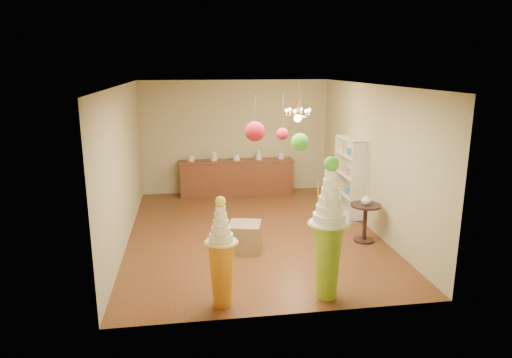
{
  "coord_description": "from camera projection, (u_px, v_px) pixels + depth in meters",
  "views": [
    {
      "loc": [
        -1.26,
        -8.82,
        3.37
      ],
      "look_at": [
        0.07,
        0.0,
        1.14
      ],
      "focal_mm": 32.0,
      "sensor_mm": 36.0,
      "label": 1
    }
  ],
  "objects": [
    {
      "name": "wall_left",
      "position": [
        123.0,
        166.0,
        8.74
      ],
      "size": [
        0.04,
        6.5,
        3.0
      ],
      "primitive_type": "cube",
      "color": "tan",
      "rests_on": "ground"
    },
    {
      "name": "pom_red_left",
      "position": [
        255.0,
        131.0,
        6.77
      ],
      "size": [
        0.3,
        0.3,
        0.74
      ],
      "color": "#41382F",
      "rests_on": "ceiling"
    },
    {
      "name": "round_table",
      "position": [
        365.0,
        218.0,
        8.87
      ],
      "size": [
        0.61,
        0.61,
        0.76
      ],
      "rotation": [
        0.0,
        0.0,
        0.04
      ],
      "color": "black",
      "rests_on": "floor"
    },
    {
      "name": "wall_back",
      "position": [
        235.0,
        137.0,
        12.21
      ],
      "size": [
        5.0,
        0.04,
        3.0
      ],
      "primitive_type": "cube",
      "color": "tan",
      "rests_on": "ground"
    },
    {
      "name": "pedestal_orange",
      "position": [
        222.0,
        264.0,
        6.45
      ],
      "size": [
        0.53,
        0.53,
        1.63
      ],
      "rotation": [
        0.0,
        0.0,
        -0.22
      ],
      "color": "orange",
      "rests_on": "floor"
    },
    {
      "name": "ceiling",
      "position": [
        252.0,
        85.0,
        8.73
      ],
      "size": [
        6.5,
        6.5,
        0.0
      ],
      "primitive_type": "plane",
      "rotation": [
        3.14,
        0.0,
        0.0
      ],
      "color": "white",
      "rests_on": "ground"
    },
    {
      "name": "floor",
      "position": [
        253.0,
        232.0,
        9.46
      ],
      "size": [
        6.5,
        6.5,
        0.0
      ],
      "primitive_type": "plane",
      "color": "#5B3118",
      "rests_on": "ground"
    },
    {
      "name": "pom_red_right",
      "position": [
        283.0,
        134.0,
        7.13
      ],
      "size": [
        0.19,
        0.19,
        0.77
      ],
      "color": "#41382F",
      "rests_on": "ceiling"
    },
    {
      "name": "vase",
      "position": [
        366.0,
        199.0,
        8.78
      ],
      "size": [
        0.23,
        0.23,
        0.21
      ],
      "primitive_type": "imported",
      "rotation": [
        0.0,
        0.0,
        0.19
      ],
      "color": "beige",
      "rests_on": "round_table"
    },
    {
      "name": "pom_green_mid",
      "position": [
        300.0,
        142.0,
        6.86
      ],
      "size": [
        0.27,
        0.27,
        0.89
      ],
      "color": "#41382F",
      "rests_on": "ceiling"
    },
    {
      "name": "burlap_riser",
      "position": [
        245.0,
        237.0,
        8.49
      ],
      "size": [
        0.69,
        0.69,
        0.52
      ],
      "primitive_type": "cube",
      "rotation": [
        0.0,
        0.0,
        -0.24
      ],
      "color": "olive",
      "rests_on": "floor"
    },
    {
      "name": "wall_front",
      "position": [
        287.0,
        212.0,
        5.98
      ],
      "size": [
        5.0,
        0.04,
        3.0
      ],
      "primitive_type": "cube",
      "color": "tan",
      "rests_on": "ground"
    },
    {
      "name": "chandelier",
      "position": [
        298.0,
        116.0,
        9.94
      ],
      "size": [
        0.59,
        0.59,
        0.85
      ],
      "rotation": [
        0.0,
        0.0,
        0.01
      ],
      "color": "#DB994D",
      "rests_on": "ceiling"
    },
    {
      "name": "sideboard",
      "position": [
        237.0,
        176.0,
        12.19
      ],
      "size": [
        3.04,
        0.54,
        1.16
      ],
      "color": "brown",
      "rests_on": "floor"
    },
    {
      "name": "wall_right",
      "position": [
        371.0,
        158.0,
        9.46
      ],
      "size": [
        0.04,
        6.5,
        3.0
      ],
      "primitive_type": "cube",
      "color": "tan",
      "rests_on": "ground"
    },
    {
      "name": "pedestal_green",
      "position": [
        328.0,
        243.0,
        6.62
      ],
      "size": [
        0.6,
        0.6,
        2.14
      ],
      "rotation": [
        0.0,
        0.0,
        0.05
      ],
      "color": "#95C62B",
      "rests_on": "floor"
    },
    {
      "name": "shelving_unit",
      "position": [
        349.0,
        177.0,
        10.35
      ],
      "size": [
        0.33,
        1.2,
        1.8
      ],
      "color": "beige",
      "rests_on": "floor"
    }
  ]
}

